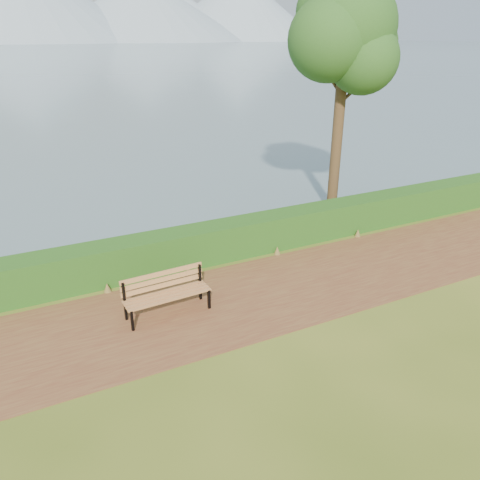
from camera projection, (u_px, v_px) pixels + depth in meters
ground at (263, 301)px, 11.06m from camera, size 140.00×140.00×0.00m
path at (257, 295)px, 11.30m from camera, size 40.00×3.40×0.01m
hedge at (218, 241)px, 12.99m from camera, size 32.00×0.85×1.00m
water at (1, 47)px, 224.17m from camera, size 700.00×510.00×0.00m
bench at (166, 291)px, 10.39m from camera, size 1.95×0.66×0.96m
tree at (346, 33)px, 14.53m from camera, size 4.00×3.28×7.80m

